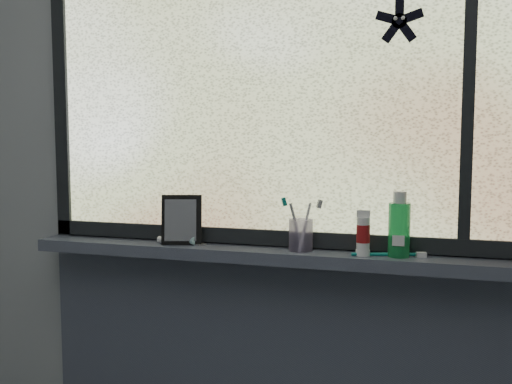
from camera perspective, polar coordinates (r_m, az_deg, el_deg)
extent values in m
cube|color=#9EA3A8|center=(1.88, 1.59, 1.62)|extent=(3.00, 0.01, 2.50)
cube|color=#464B5D|center=(1.84, 0.95, -6.31)|extent=(1.62, 0.14, 0.04)
cube|color=silver|center=(1.86, 1.42, 10.21)|extent=(1.50, 0.01, 1.00)
cube|color=black|center=(1.88, 1.36, -4.53)|extent=(1.60, 0.03, 0.05)
cube|color=black|center=(2.19, -18.81, 9.19)|extent=(0.05, 0.03, 1.10)
cube|color=black|center=(1.80, 20.50, 10.06)|extent=(0.03, 0.03, 1.00)
cube|color=black|center=(1.92, -7.44, -2.77)|extent=(0.15, 0.10, 0.17)
cylinder|color=#A291C0|center=(1.81, 4.50, -4.31)|extent=(0.10, 0.10, 0.10)
cylinder|color=green|center=(1.75, 14.13, -3.14)|extent=(0.07, 0.07, 0.16)
cylinder|color=silver|center=(1.75, 10.67, -3.90)|extent=(0.04, 0.04, 0.10)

